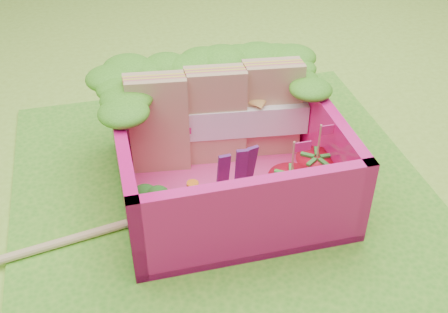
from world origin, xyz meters
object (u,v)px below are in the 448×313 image
Objects in this scene: bento_box at (226,153)px; strawberry_left at (290,193)px; broccoli at (156,205)px; strawberry_right at (315,174)px; chopsticks at (70,240)px; sandwich_stack at (216,116)px.

strawberry_left reaches higher than bento_box.
strawberry_left is at bearing -50.89° from bento_box.
strawberry_right is (0.98, 0.10, -0.05)m from broccoli.
strawberry_right is at bearing 32.72° from strawberry_left.
bento_box is at bearing 14.88° from chopsticks.
bento_box is at bearing 129.11° from strawberry_left.
sandwich_stack is at bearing 88.97° from bento_box.
strawberry_right is at bearing 5.91° from broccoli.
sandwich_stack is 0.78m from broccoli.
strawberry_right is (0.21, 0.13, -0.01)m from strawberry_left.
strawberry_right is 1.49m from chopsticks.
bento_box is 1.09× the size of sandwich_stack.
sandwich_stack reaches higher than broccoli.
chopsticks is at bearing -151.58° from sandwich_stack.
sandwich_stack is 2.41× the size of strawberry_right.
bento_box reaches higher than chopsticks.
bento_box is 0.47m from strawberry_left.
bento_box reaches higher than broccoli.
broccoli is 0.14× the size of chopsticks.
broccoli is at bearing 177.54° from strawberry_left.
sandwich_stack is 2.35× the size of strawberry_left.
bento_box is at bearing 33.91° from broccoli.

